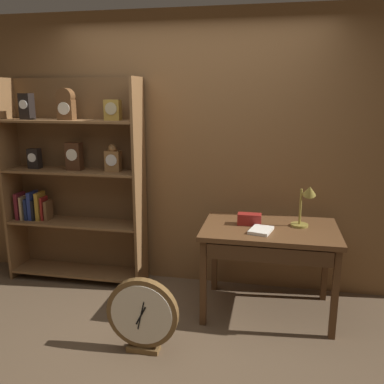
% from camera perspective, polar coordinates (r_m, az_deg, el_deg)
% --- Properties ---
extents(ground_plane, '(10.00, 10.00, 0.00)m').
position_cam_1_polar(ground_plane, '(3.18, -4.91, -22.28)').
color(ground_plane, brown).
extents(back_wood_panel, '(4.80, 0.05, 2.60)m').
position_cam_1_polar(back_wood_panel, '(3.96, 0.29, 5.44)').
color(back_wood_panel, brown).
rests_on(back_wood_panel, ground).
extents(bookshelf, '(1.38, 0.34, 2.00)m').
position_cam_1_polar(bookshelf, '(4.22, -16.17, 1.46)').
color(bookshelf, brown).
rests_on(bookshelf, ground).
extents(workbench, '(1.12, 0.73, 0.77)m').
position_cam_1_polar(workbench, '(3.51, 10.68, -6.36)').
color(workbench, brown).
rests_on(workbench, ground).
extents(desk_lamp, '(0.19, 0.19, 0.38)m').
position_cam_1_polar(desk_lamp, '(3.49, 15.47, -1.36)').
color(desk_lamp, olive).
rests_on(desk_lamp, workbench).
extents(toolbox_small, '(0.20, 0.10, 0.10)m').
position_cam_1_polar(toolbox_small, '(3.52, 7.96, -3.75)').
color(toolbox_small, maroon).
rests_on(toolbox_small, workbench).
extents(open_repair_manual, '(0.21, 0.25, 0.02)m').
position_cam_1_polar(open_repair_manual, '(3.37, 9.53, -5.24)').
color(open_repair_manual, silver).
rests_on(open_repair_manual, workbench).
extents(round_clock_large, '(0.53, 0.11, 0.57)m').
position_cam_1_polar(round_clock_large, '(3.13, -6.87, -16.56)').
color(round_clock_large, brown).
rests_on(round_clock_large, ground).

